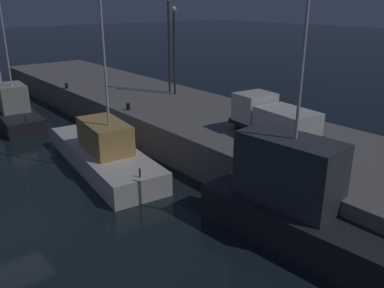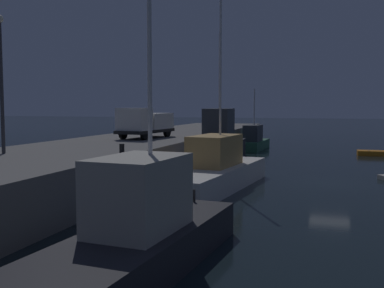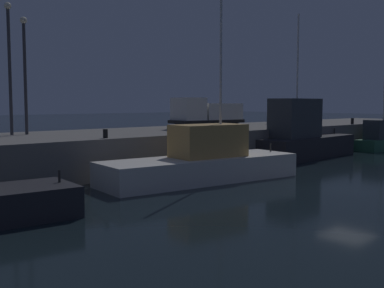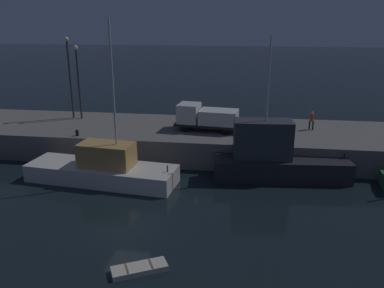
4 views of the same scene
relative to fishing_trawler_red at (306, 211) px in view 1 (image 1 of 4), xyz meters
The scene contains 10 objects.
ground_plane 13.62m from the fishing_trawler_red, 134.75° to the right, with size 320.00×320.00×0.00m, color black.
pier_quay 10.97m from the fishing_trawler_red, 150.27° to the left, with size 71.99×9.64×2.41m.
fishing_trawler_red is the anchor object (origin of this frame).
fishing_boat_blue 13.75m from the fishing_trawler_red, 168.34° to the right, with size 12.23×4.76×12.39m.
fishing_boat_white 27.92m from the fishing_trawler_red, behind, with size 10.26×3.80×10.61m.
lamp_post_west 22.36m from the fishing_trawler_red, 159.63° to the left, with size 0.44×0.44×8.22m.
lamp_post_east 21.39m from the fishing_trawler_red, 159.03° to the left, with size 0.44×0.44×7.43m.
utility_truck 7.98m from the fishing_trawler_red, 141.86° to the left, with size 6.12×2.94×2.42m.
bollard_west 27.88m from the fishing_trawler_red, behind, with size 0.28×0.28×0.52m, color black.
bollard_central 17.35m from the fishing_trawler_red, behind, with size 0.28×0.28×0.51m, color black.
Camera 1 is at (18.33, -4.01, 10.26)m, focal length 37.53 mm.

